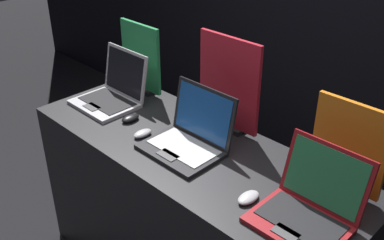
# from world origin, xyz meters

# --- Properties ---
(display_counter) EXTENTS (1.78, 0.65, 0.93)m
(display_counter) POSITION_xyz_m (0.00, 0.33, 0.47)
(display_counter) COLOR black
(display_counter) RESTS_ON ground_plane
(laptop_front) EXTENTS (0.35, 0.33, 0.28)m
(laptop_front) POSITION_xyz_m (-0.65, 0.35, 1.00)
(laptop_front) COLOR #B7B7BC
(laptop_front) RESTS_ON display_counter
(mouse_front) EXTENTS (0.06, 0.10, 0.03)m
(mouse_front) POSITION_xyz_m (-0.41, 0.28, 0.95)
(mouse_front) COLOR black
(mouse_front) RESTS_ON display_counter
(promo_stand_front) EXTENTS (0.32, 0.07, 0.41)m
(promo_stand_front) POSITION_xyz_m (-0.65, 0.57, 1.13)
(promo_stand_front) COLOR black
(promo_stand_front) RESTS_ON display_counter
(laptop_middle) EXTENTS (0.37, 0.32, 0.28)m
(laptop_middle) POSITION_xyz_m (0.00, 0.32, 0.99)
(laptop_middle) COLOR black
(laptop_middle) RESTS_ON display_counter
(mouse_middle) EXTENTS (0.06, 0.10, 0.03)m
(mouse_middle) POSITION_xyz_m (-0.24, 0.23, 0.95)
(mouse_middle) COLOR #B2B2B7
(mouse_middle) RESTS_ON display_counter
(promo_stand_middle) EXTENTS (0.37, 0.07, 0.48)m
(promo_stand_middle) POSITION_xyz_m (0.00, 0.59, 1.16)
(promo_stand_middle) COLOR black
(promo_stand_middle) RESTS_ON display_counter
(laptop_back) EXTENTS (0.34, 0.33, 0.27)m
(laptop_back) POSITION_xyz_m (0.67, 0.28, 0.99)
(laptop_back) COLOR maroon
(laptop_back) RESTS_ON display_counter
(mouse_back) EXTENTS (0.06, 0.11, 0.03)m
(mouse_back) POSITION_xyz_m (0.44, 0.21, 0.94)
(mouse_back) COLOR #B2B2B7
(mouse_back) RESTS_ON display_counter
(promo_stand_back) EXTENTS (0.31, 0.07, 0.40)m
(promo_stand_back) POSITION_xyz_m (0.67, 0.53, 1.12)
(promo_stand_back) COLOR black
(promo_stand_back) RESTS_ON display_counter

